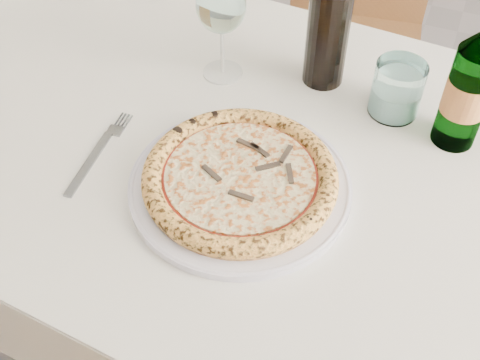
{
  "coord_description": "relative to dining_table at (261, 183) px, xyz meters",
  "views": [
    {
      "loc": [
        0.24,
        -0.72,
        1.46
      ],
      "look_at": [
        0.01,
        -0.14,
        0.78
      ],
      "focal_mm": 45.0,
      "sensor_mm": 36.0,
      "label": 1
    }
  ],
  "objects": [
    {
      "name": "wine_glass",
      "position": [
        -0.14,
        0.16,
        0.23
      ],
      "size": [
        0.09,
        0.09,
        0.2
      ],
      "color": "silver",
      "rests_on": "dining_table"
    },
    {
      "name": "plate",
      "position": [
        0.0,
        -0.1,
        0.1
      ],
      "size": [
        0.35,
        0.35,
        0.02
      ],
      "color": "white",
      "rests_on": "dining_table"
    },
    {
      "name": "floor",
      "position": [
        -0.01,
        0.04,
        -0.68
      ],
      "size": [
        5.0,
        6.0,
        0.02
      ],
      "primitive_type": "cube",
      "color": "#5A5864",
      "rests_on": "ground"
    },
    {
      "name": "tumbler",
      "position": [
        0.18,
        0.17,
        0.13
      ],
      "size": [
        0.09,
        0.09,
        0.1
      ],
      "color": "white",
      "rests_on": "dining_table"
    },
    {
      "name": "wine_bottle",
      "position": [
        0.04,
        0.22,
        0.22
      ],
      "size": [
        0.08,
        0.08,
        0.31
      ],
      "color": "black",
      "rests_on": "dining_table"
    },
    {
      "name": "beer_bottle",
      "position": [
        0.29,
        0.14,
        0.2
      ],
      "size": [
        0.07,
        0.07,
        0.28
      ],
      "color": "#246226",
      "rests_on": "dining_table"
    },
    {
      "name": "fork",
      "position": [
        -0.25,
        -0.12,
        0.09
      ],
      "size": [
        0.03,
        0.21,
        0.0
      ],
      "color": "gray",
      "rests_on": "dining_table"
    },
    {
      "name": "chair_far",
      "position": [
        -0.03,
        0.83,
        -0.14
      ],
      "size": [
        0.45,
        0.45,
        0.93
      ],
      "color": "#55341F",
      "rests_on": "floor"
    },
    {
      "name": "pizza",
      "position": [
        -0.0,
        -0.1,
        0.11
      ],
      "size": [
        0.3,
        0.3,
        0.03
      ],
      "color": "tan",
      "rests_on": "plate"
    },
    {
      "name": "dining_table",
      "position": [
        0.0,
        0.0,
        0.0
      ],
      "size": [
        1.51,
        0.97,
        0.76
      ],
      "color": "#55341F",
      "rests_on": "floor"
    }
  ]
}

